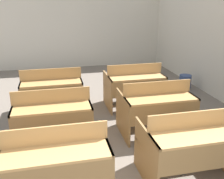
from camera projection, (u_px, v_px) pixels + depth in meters
The scene contains 8 objects.
wall_back at pixel (68, 21), 8.13m from camera, with size 6.09×0.06×2.93m.
bench_front_left at pixel (57, 162), 2.83m from camera, with size 1.13×0.80×0.90m.
bench_front_right at pixel (190, 145), 3.17m from camera, with size 1.13×0.80×0.90m.
bench_second_left at pixel (53, 117), 3.91m from camera, with size 1.13×0.80×0.90m.
bench_second_right at pixel (156, 107), 4.26m from camera, with size 1.13×0.80×0.90m.
bench_third_left at pixel (52, 91), 5.01m from camera, with size 1.13×0.80×0.90m.
bench_third_right at pixel (134, 85), 5.34m from camera, with size 1.13×0.80×0.90m.
wastepaper_bin at pixel (185, 82), 6.53m from camera, with size 0.29×0.29×0.34m.
Camera 1 is at (-0.53, -1.12, 2.15)m, focal length 42.00 mm.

